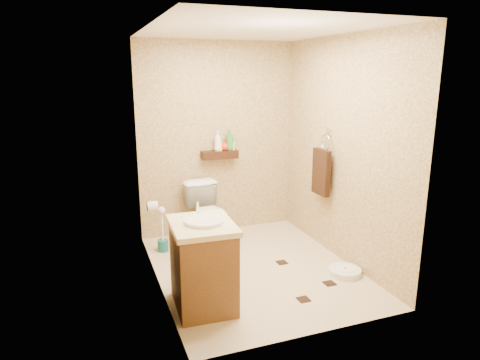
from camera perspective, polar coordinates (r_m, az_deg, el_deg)
name	(u,v)px	position (r m, az deg, el deg)	size (l,w,h in m)	color
ground	(254,268)	(4.62, 1.92, -11.71)	(2.50, 2.50, 0.00)	#C7B692
wall_back	(218,139)	(5.40, -3.00, 5.43)	(2.00, 0.04, 2.40)	tan
wall_front	(321,188)	(3.15, 10.70, -1.03)	(2.00, 0.04, 2.40)	tan
wall_left	(154,164)	(3.98, -11.42, 2.07)	(0.04, 2.50, 2.40)	tan
wall_right	(342,151)	(4.70, 13.42, 3.79)	(0.04, 2.50, 2.40)	tan
ceiling	(256,29)	(4.18, 2.20, 19.44)	(2.00, 2.50, 0.02)	silver
wall_shelf	(220,155)	(5.35, -2.72, 3.41)	(0.46, 0.14, 0.10)	#34170E
floor_accents	(258,271)	(4.56, 2.44, -12.02)	(1.26, 1.41, 0.01)	black
toilet	(209,215)	(5.14, -4.12, -4.63)	(0.41, 0.72, 0.73)	white
vanity	(203,264)	(3.79, -4.96, -11.06)	(0.55, 0.66, 0.90)	brown
bathroom_scale	(345,271)	(4.61, 13.79, -11.75)	(0.38, 0.38, 0.07)	silver
toilet_brush	(163,236)	(5.04, -10.28, -7.32)	(0.12, 0.12, 0.54)	#175B5C
towel_ring	(321,170)	(4.91, 10.81, 1.32)	(0.12, 0.30, 0.76)	silver
toilet_paper	(152,206)	(4.76, -11.62, -3.44)	(0.12, 0.11, 0.12)	silver
bottle_a	(218,141)	(5.32, -2.98, 5.21)	(0.09, 0.09, 0.24)	white
bottle_b	(220,144)	(5.33, -2.75, 4.78)	(0.07, 0.07, 0.16)	yellow
bottle_c	(224,145)	(5.35, -2.08, 4.68)	(0.10, 0.10, 0.13)	red
bottle_d	(230,140)	(5.37, -1.35, 5.36)	(0.10, 0.10, 0.25)	#2D8831
bottle_e	(232,144)	(5.38, -1.03, 4.85)	(0.07, 0.07, 0.15)	gold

